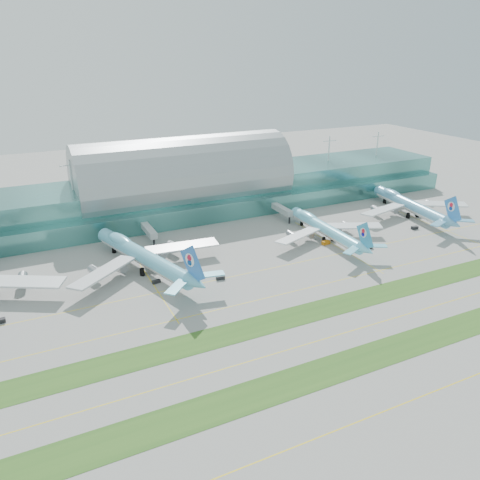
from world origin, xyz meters
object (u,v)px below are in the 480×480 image
terminal (184,188)px  airliner_b (142,255)px  airliner_c (325,228)px  airliner_d (409,204)px

terminal → airliner_b: terminal is taller
terminal → airliner_b: (-42.40, -66.12, -7.37)m
terminal → airliner_c: size_ratio=4.97×
airliner_b → airliner_d: (154.51, 5.13, -0.38)m
airliner_d → terminal: bearing=160.2°
airliner_c → airliner_d: (64.24, 9.43, 0.66)m
terminal → airliner_b: size_ratio=4.31×
airliner_b → airliner_d: size_ratio=1.04×
airliner_b → terminal: bearing=40.1°
airliner_b → airliner_c: size_ratio=1.15×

